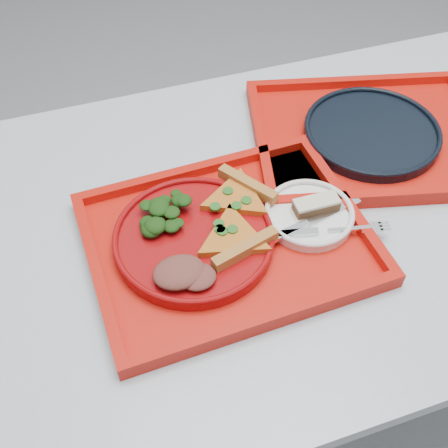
{
  "coord_description": "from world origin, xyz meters",
  "views": [
    {
      "loc": [
        -0.48,
        -0.6,
        1.48
      ],
      "look_at": [
        -0.29,
        -0.03,
        0.78
      ],
      "focal_mm": 45.0,
      "sensor_mm": 36.0,
      "label": 1
    }
  ],
  "objects_px": {
    "tray_far": "(370,139)",
    "tray_main": "(228,242)",
    "dinner_plate": "(194,240)",
    "navy_plate": "(372,133)",
    "dessert_bar": "(316,205)"
  },
  "relations": [
    {
      "from": "tray_far",
      "to": "dessert_bar",
      "type": "bearing_deg",
      "value": -127.48
    },
    {
      "from": "tray_far",
      "to": "navy_plate",
      "type": "height_order",
      "value": "navy_plate"
    },
    {
      "from": "dinner_plate",
      "to": "dessert_bar",
      "type": "height_order",
      "value": "dessert_bar"
    },
    {
      "from": "tray_far",
      "to": "dessert_bar",
      "type": "height_order",
      "value": "dessert_bar"
    },
    {
      "from": "tray_main",
      "to": "dinner_plate",
      "type": "height_order",
      "value": "dinner_plate"
    },
    {
      "from": "dinner_plate",
      "to": "dessert_bar",
      "type": "relative_size",
      "value": 3.39
    },
    {
      "from": "tray_main",
      "to": "navy_plate",
      "type": "xyz_separation_m",
      "value": [
        0.35,
        0.15,
        0.01
      ]
    },
    {
      "from": "dinner_plate",
      "to": "dessert_bar",
      "type": "distance_m",
      "value": 0.21
    },
    {
      "from": "dinner_plate",
      "to": "tray_far",
      "type": "bearing_deg",
      "value": 19.82
    },
    {
      "from": "tray_far",
      "to": "dinner_plate",
      "type": "xyz_separation_m",
      "value": [
        -0.4,
        -0.14,
        0.02
      ]
    },
    {
      "from": "tray_far",
      "to": "tray_main",
      "type": "bearing_deg",
      "value": -141.95
    },
    {
      "from": "tray_main",
      "to": "dinner_plate",
      "type": "xyz_separation_m",
      "value": [
        -0.05,
        0.01,
        0.02
      ]
    },
    {
      "from": "tray_far",
      "to": "dessert_bar",
      "type": "relative_size",
      "value": 5.87
    },
    {
      "from": "dinner_plate",
      "to": "navy_plate",
      "type": "height_order",
      "value": "dinner_plate"
    },
    {
      "from": "tray_far",
      "to": "dinner_plate",
      "type": "relative_size",
      "value": 1.73
    }
  ]
}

